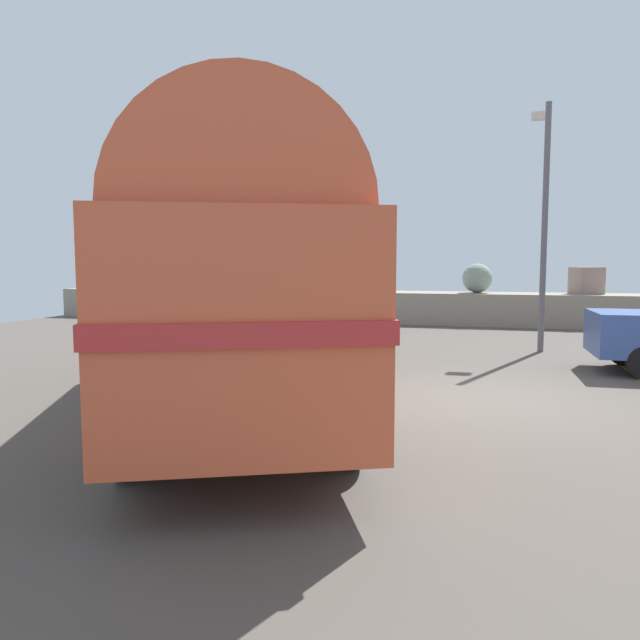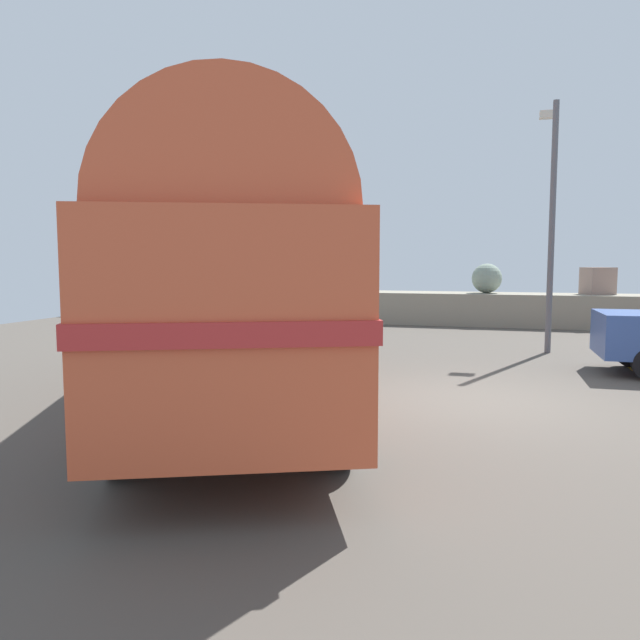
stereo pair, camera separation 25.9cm
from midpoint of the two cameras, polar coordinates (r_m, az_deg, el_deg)
ground at (r=9.96m, az=14.80°, el=-7.30°), size 32.00×26.00×0.02m
breakwater at (r=21.57m, az=15.27°, el=1.40°), size 31.36×2.00×2.47m
vintage_coach at (r=8.88m, az=-7.22°, el=4.58°), size 5.56×8.83×3.70m
lamp_post at (r=15.57m, az=21.23°, el=9.35°), size 0.44×1.17×5.85m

